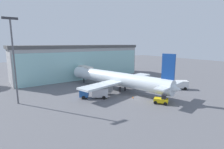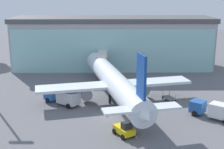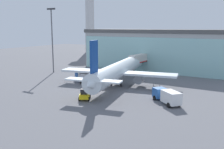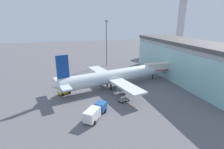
{
  "view_description": "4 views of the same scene",
  "coord_description": "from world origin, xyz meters",
  "px_view_note": "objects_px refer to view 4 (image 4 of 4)",
  "views": [
    {
      "loc": [
        -29.93,
        -32.58,
        14.16
      ],
      "look_at": [
        -1.43,
        9.06,
        5.07
      ],
      "focal_mm": 28.0,
      "sensor_mm": 36.0,
      "label": 1
    },
    {
      "loc": [
        0.66,
        -47.17,
        19.81
      ],
      "look_at": [
        0.08,
        10.24,
        4.51
      ],
      "focal_mm": 50.0,
      "sensor_mm": 36.0,
      "label": 2
    },
    {
      "loc": [
        33.65,
        -45.63,
        14.2
      ],
      "look_at": [
        -1.86,
        9.38,
        2.23
      ],
      "focal_mm": 42.0,
      "sensor_mm": 36.0,
      "label": 3
    },
    {
      "loc": [
        49.64,
        -5.48,
        20.61
      ],
      "look_at": [
        -2.33,
        8.76,
        3.26
      ],
      "focal_mm": 28.0,
      "sensor_mm": 36.0,
      "label": 4
    }
  ],
  "objects_px": {
    "control_tower": "(182,16)",
    "baggage_cart": "(124,100)",
    "catering_truck": "(100,75)",
    "apron_light_mast": "(106,40)",
    "safety_cone_wingtip": "(129,106)",
    "pushback_tug": "(64,91)",
    "jet_bridge": "(163,67)",
    "airplane": "(115,76)",
    "fuel_truck": "(95,112)",
    "safety_cone_nose": "(87,87)"
  },
  "relations": [
    {
      "from": "pushback_tug",
      "to": "safety_cone_wingtip",
      "type": "xyz_separation_m",
      "value": [
        11.77,
        15.23,
        -0.7
      ]
    },
    {
      "from": "control_tower",
      "to": "safety_cone_nose",
      "type": "height_order",
      "value": "control_tower"
    },
    {
      "from": "control_tower",
      "to": "baggage_cart",
      "type": "distance_m",
      "value": 96.19
    },
    {
      "from": "fuel_truck",
      "to": "pushback_tug",
      "type": "height_order",
      "value": "fuel_truck"
    },
    {
      "from": "control_tower",
      "to": "pushback_tug",
      "type": "height_order",
      "value": "control_tower"
    },
    {
      "from": "safety_cone_wingtip",
      "to": "catering_truck",
      "type": "bearing_deg",
      "value": -173.76
    },
    {
      "from": "jet_bridge",
      "to": "airplane",
      "type": "distance_m",
      "value": 18.46
    },
    {
      "from": "pushback_tug",
      "to": "safety_cone_nose",
      "type": "distance_m",
      "value": 7.57
    },
    {
      "from": "safety_cone_nose",
      "to": "safety_cone_wingtip",
      "type": "height_order",
      "value": "same"
    },
    {
      "from": "jet_bridge",
      "to": "baggage_cart",
      "type": "xyz_separation_m",
      "value": [
        13.19,
        -18.97,
        -4.05
      ]
    },
    {
      "from": "catering_truck",
      "to": "safety_cone_wingtip",
      "type": "distance_m",
      "value": 22.76
    },
    {
      "from": "baggage_cart",
      "to": "safety_cone_nose",
      "type": "relative_size",
      "value": 5.81
    },
    {
      "from": "safety_cone_nose",
      "to": "baggage_cart",
      "type": "bearing_deg",
      "value": 34.44
    },
    {
      "from": "control_tower",
      "to": "airplane",
      "type": "relative_size",
      "value": 0.97
    },
    {
      "from": "control_tower",
      "to": "airplane",
      "type": "bearing_deg",
      "value": -47.75
    },
    {
      "from": "baggage_cart",
      "to": "safety_cone_wingtip",
      "type": "height_order",
      "value": "baggage_cart"
    },
    {
      "from": "safety_cone_nose",
      "to": "safety_cone_wingtip",
      "type": "xyz_separation_m",
      "value": [
        14.52,
        8.21,
        0.0
      ]
    },
    {
      "from": "control_tower",
      "to": "fuel_truck",
      "type": "xyz_separation_m",
      "value": [
        73.97,
        -72.81,
        -20.85
      ]
    },
    {
      "from": "catering_truck",
      "to": "fuel_truck",
      "type": "xyz_separation_m",
      "value": [
        25.43,
        -6.36,
        0.0
      ]
    },
    {
      "from": "catering_truck",
      "to": "baggage_cart",
      "type": "relative_size",
      "value": 2.27
    },
    {
      "from": "baggage_cart",
      "to": "fuel_truck",
      "type": "bearing_deg",
      "value": -167.53
    },
    {
      "from": "apron_light_mast",
      "to": "airplane",
      "type": "bearing_deg",
      "value": -7.85
    },
    {
      "from": "apron_light_mast",
      "to": "catering_truck",
      "type": "xyz_separation_m",
      "value": [
        17.16,
        -6.55,
        -10.18
      ]
    },
    {
      "from": "jet_bridge",
      "to": "catering_truck",
      "type": "relative_size",
      "value": 1.79
    },
    {
      "from": "jet_bridge",
      "to": "pushback_tug",
      "type": "xyz_separation_m",
      "value": [
        4.39,
        -33.91,
        -3.57
      ]
    },
    {
      "from": "airplane",
      "to": "catering_truck",
      "type": "height_order",
      "value": "airplane"
    },
    {
      "from": "apron_light_mast",
      "to": "control_tower",
      "type": "bearing_deg",
      "value": 117.65
    },
    {
      "from": "jet_bridge",
      "to": "apron_light_mast",
      "type": "xyz_separation_m",
      "value": [
        -23.61,
        -14.61,
        7.1
      ]
    },
    {
      "from": "airplane",
      "to": "pushback_tug",
      "type": "relative_size",
      "value": 10.53
    },
    {
      "from": "control_tower",
      "to": "baggage_cart",
      "type": "bearing_deg",
      "value": -43.31
    },
    {
      "from": "fuel_truck",
      "to": "baggage_cart",
      "type": "relative_size",
      "value": 2.23
    },
    {
      "from": "control_tower",
      "to": "safety_cone_wingtip",
      "type": "distance_m",
      "value": 98.18
    },
    {
      "from": "control_tower",
      "to": "airplane",
      "type": "distance_m",
      "value": 87.84
    },
    {
      "from": "baggage_cart",
      "to": "pushback_tug",
      "type": "relative_size",
      "value": 0.86
    },
    {
      "from": "control_tower",
      "to": "apron_light_mast",
      "type": "xyz_separation_m",
      "value": [
        31.37,
        -59.9,
        -10.67
      ]
    },
    {
      "from": "jet_bridge",
      "to": "safety_cone_wingtip",
      "type": "xyz_separation_m",
      "value": [
        16.15,
        -18.69,
        -4.27
      ]
    },
    {
      "from": "control_tower",
      "to": "safety_cone_nose",
      "type": "xyz_separation_m",
      "value": [
        56.61,
        -72.19,
        -22.04
      ]
    },
    {
      "from": "airplane",
      "to": "jet_bridge",
      "type": "bearing_deg",
      "value": -5.72
    },
    {
      "from": "apron_light_mast",
      "to": "catering_truck",
      "type": "relative_size",
      "value": 2.73
    },
    {
      "from": "apron_light_mast",
      "to": "catering_truck",
      "type": "distance_m",
      "value": 21.0
    },
    {
      "from": "fuel_truck",
      "to": "pushback_tug",
      "type": "relative_size",
      "value": 1.91
    },
    {
      "from": "fuel_truck",
      "to": "pushback_tug",
      "type": "xyz_separation_m",
      "value": [
        -14.6,
        -6.39,
        -0.49
      ]
    },
    {
      "from": "baggage_cart",
      "to": "apron_light_mast",
      "type": "bearing_deg",
      "value": 61.52
    },
    {
      "from": "control_tower",
      "to": "apron_light_mast",
      "type": "distance_m",
      "value": 68.45
    },
    {
      "from": "safety_cone_wingtip",
      "to": "airplane",
      "type": "bearing_deg",
      "value": 178.07
    },
    {
      "from": "jet_bridge",
      "to": "airplane",
      "type": "height_order",
      "value": "airplane"
    },
    {
      "from": "control_tower",
      "to": "catering_truck",
      "type": "distance_m",
      "value": 84.89
    },
    {
      "from": "fuel_truck",
      "to": "pushback_tug",
      "type": "distance_m",
      "value": 15.95
    },
    {
      "from": "apron_light_mast",
      "to": "fuel_truck",
      "type": "xyz_separation_m",
      "value": [
        42.6,
        -12.91,
        -10.18
      ]
    },
    {
      "from": "safety_cone_nose",
      "to": "safety_cone_wingtip",
      "type": "bearing_deg",
      "value": 29.49
    }
  ]
}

